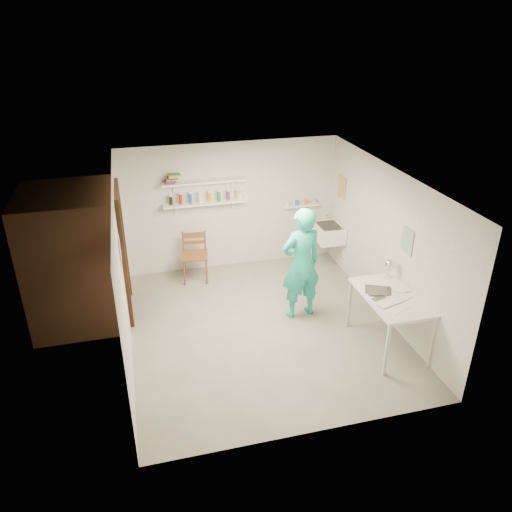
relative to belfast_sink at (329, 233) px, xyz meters
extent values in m
cube|color=slate|center=(-1.75, -1.70, -0.71)|extent=(4.00, 4.50, 0.02)
cube|color=silver|center=(-1.75, -1.70, 1.71)|extent=(4.00, 4.50, 0.02)
cube|color=silver|center=(-1.75, 0.56, 0.50)|extent=(4.00, 0.02, 2.40)
cube|color=silver|center=(-1.75, -3.96, 0.50)|extent=(4.00, 0.02, 2.40)
cube|color=silver|center=(-3.76, -1.70, 0.50)|extent=(0.02, 4.50, 2.40)
cube|color=silver|center=(0.26, -1.70, 0.50)|extent=(0.02, 4.50, 2.40)
cube|color=black|center=(-3.74, -0.65, 0.30)|extent=(0.02, 0.90, 2.00)
cube|color=brown|center=(-4.45, -0.65, 0.35)|extent=(1.40, 1.50, 2.10)
cube|color=brown|center=(-3.72, -0.65, 1.35)|extent=(0.06, 1.05, 0.10)
cube|color=brown|center=(-3.72, -1.15, 0.30)|extent=(0.06, 0.10, 2.00)
cube|color=brown|center=(-3.72, -0.15, 0.30)|extent=(0.06, 0.10, 2.00)
cube|color=white|center=(-2.25, 0.43, 0.65)|extent=(1.50, 0.22, 0.03)
cube|color=white|center=(-2.25, 0.43, 1.05)|extent=(1.50, 0.22, 0.03)
cube|color=white|center=(-0.40, 0.47, 0.42)|extent=(0.70, 0.14, 0.03)
cube|color=#334C7F|center=(-3.74, -1.65, 0.85)|extent=(0.01, 0.28, 0.36)
cube|color=#995933|center=(0.24, 0.10, 0.85)|extent=(0.01, 0.34, 0.42)
cube|color=#3F724C|center=(0.24, -2.25, 0.80)|extent=(0.01, 0.30, 0.38)
cube|color=white|center=(0.00, 0.00, 0.00)|extent=(0.48, 0.60, 0.30)
imported|color=#23B3A5|center=(-1.07, -1.49, 0.22)|extent=(0.73, 0.54, 1.84)
cylinder|color=beige|center=(-1.04, -1.27, 0.53)|extent=(0.33, 0.09, 0.33)
cube|color=brown|center=(-2.53, 0.09, -0.21)|extent=(0.51, 0.49, 0.98)
cube|color=silver|center=(-0.11, -2.62, -0.27)|extent=(0.77, 1.28, 0.85)
sphere|color=silver|center=(0.10, -2.11, 0.37)|extent=(0.16, 0.16, 0.16)
cylinder|color=black|center=(-2.86, 0.43, 0.75)|extent=(0.06, 0.06, 0.17)
cylinder|color=red|center=(-2.69, 0.43, 0.75)|extent=(0.06, 0.06, 0.17)
cylinder|color=blue|center=(-2.51, 0.43, 0.75)|extent=(0.06, 0.06, 0.17)
cylinder|color=white|center=(-2.34, 0.43, 0.75)|extent=(0.06, 0.06, 0.17)
cylinder|color=orange|center=(-2.16, 0.43, 0.75)|extent=(0.06, 0.06, 0.17)
cylinder|color=#268C3F|center=(-1.99, 0.43, 0.75)|extent=(0.06, 0.06, 0.17)
cylinder|color=#8C268C|center=(-1.81, 0.43, 0.75)|extent=(0.06, 0.06, 0.17)
cylinder|color=gold|center=(-1.64, 0.43, 0.75)|extent=(0.06, 0.06, 0.17)
cube|color=red|center=(-2.85, 0.43, 1.08)|extent=(0.18, 0.14, 0.03)
cube|color=#1933A5|center=(-2.83, 0.43, 1.11)|extent=(0.18, 0.14, 0.03)
cube|color=orange|center=(-2.81, 0.43, 1.14)|extent=(0.18, 0.14, 0.03)
cube|color=black|center=(-2.79, 0.43, 1.16)|extent=(0.18, 0.14, 0.03)
cube|color=yellow|center=(-2.77, 0.43, 1.19)|extent=(0.18, 0.14, 0.03)
cube|color=#338C4C|center=(-2.75, 0.43, 1.22)|extent=(0.18, 0.14, 0.03)
cylinder|color=silver|center=(-0.61, 0.47, 0.48)|extent=(0.07, 0.07, 0.09)
cylinder|color=#335999|center=(-0.47, 0.47, 0.48)|extent=(0.07, 0.07, 0.09)
cylinder|color=orange|center=(-0.33, 0.47, 0.48)|extent=(0.07, 0.07, 0.09)
cylinder|color=#999999|center=(-0.19, 0.47, 0.48)|extent=(0.07, 0.07, 0.09)
cube|color=silver|center=(-0.11, -2.62, 0.15)|extent=(0.30, 0.22, 0.00)
cube|color=#4C4742|center=(-0.11, -2.62, 0.16)|extent=(0.30, 0.22, 0.00)
cube|color=beige|center=(-0.11, -2.62, 0.16)|extent=(0.30, 0.22, 0.00)
cube|color=#383330|center=(-0.11, -2.62, 0.17)|extent=(0.30, 0.22, 0.00)
cube|color=silver|center=(-0.11, -2.62, 0.17)|extent=(0.30, 0.22, 0.00)
cube|color=silver|center=(-0.11, -2.62, 0.17)|extent=(0.30, 0.22, 0.00)
cube|color=#4C4742|center=(-0.11, -2.62, 0.18)|extent=(0.30, 0.22, 0.00)
camera|label=1|loc=(-3.49, -7.99, 3.74)|focal=35.00mm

